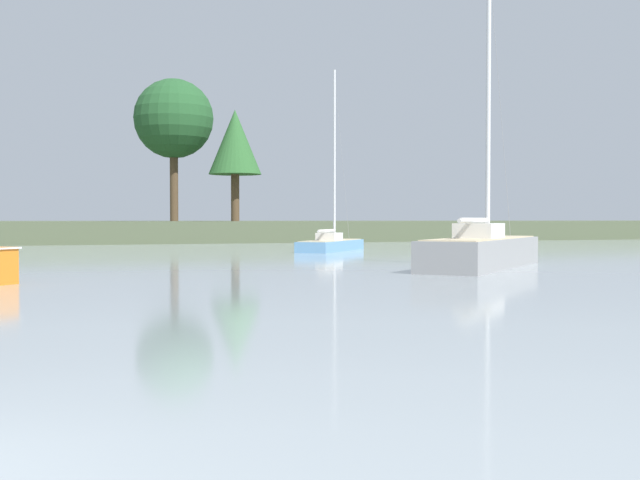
{
  "coord_description": "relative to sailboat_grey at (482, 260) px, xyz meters",
  "views": [
    {
      "loc": [
        1.87,
        -6.38,
        1.99
      ],
      "look_at": [
        10.0,
        17.51,
        1.31
      ],
      "focal_mm": 43.29,
      "sensor_mm": 36.0,
      "label": 1
    }
  ],
  "objects": [
    {
      "name": "sailboat_grey",
      "position": [
        0.0,
        0.0,
        0.0
      ],
      "size": [
        8.91,
        8.68,
        13.72
      ],
      "color": "gray",
      "rests_on": "ground"
    },
    {
      "name": "shore_tree_inland_c",
      "position": [
        0.38,
        48.45,
        9.35
      ],
      "size": [
        5.31,
        5.31,
        11.22
      ],
      "color": "brown",
      "rests_on": "far_shore_bank"
    },
    {
      "name": "sailboat_skyblue",
      "position": [
        -0.19,
        17.99,
        -0.07
      ],
      "size": [
        6.38,
        7.29,
        11.95
      ],
      "color": "#669ECC",
      "rests_on": "ground"
    },
    {
      "name": "far_shore_bank",
      "position": [
        -18.4,
        56.55,
        0.59
      ],
      "size": [
        242.92,
        44.38,
        1.81
      ],
      "primitive_type": "cube",
      "color": "#4C563D",
      "rests_on": "ground"
    },
    {
      "name": "shore_tree_far_left",
      "position": [
        -5.06,
        53.18,
        12.09
      ],
      "size": [
        8.24,
        8.24,
        14.79
      ],
      "color": "brown",
      "rests_on": "far_shore_bank"
    }
  ]
}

